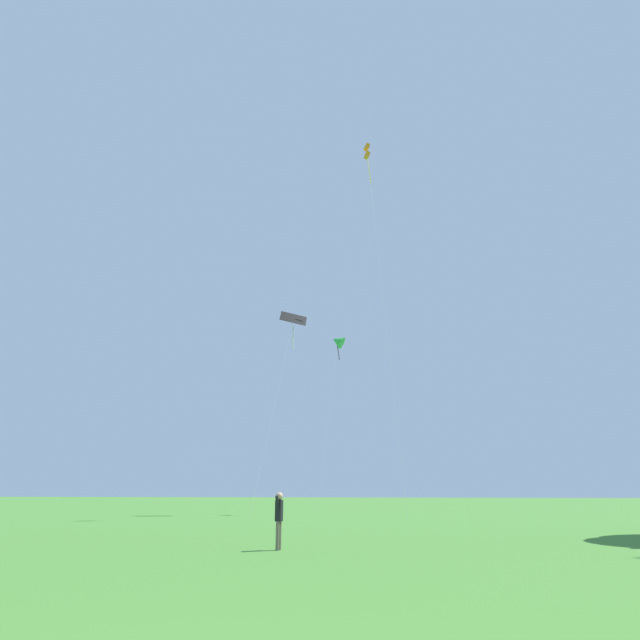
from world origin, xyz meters
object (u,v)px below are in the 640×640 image
(kite_orange_box, at_px, (367,155))
(person_in_blue_jacket, at_px, (279,515))
(kite_black_large, at_px, (293,325))
(kite_green_small, at_px, (337,341))

(kite_orange_box, xyz_separation_m, person_in_blue_jacket, (0.94, -25.33, -27.86))
(kite_black_large, xyz_separation_m, kite_orange_box, (7.23, -2.91, 13.55))
(kite_green_small, relative_size, person_in_blue_jacket, 9.05)
(kite_black_large, xyz_separation_m, kite_green_small, (3.50, 1.80, -1.20))
(kite_black_large, relative_size, kite_orange_box, 0.56)
(kite_black_large, bearing_deg, person_in_blue_jacket, -73.87)
(kite_green_small, height_order, person_in_blue_jacket, kite_green_small)
(kite_green_small, xyz_separation_m, kite_orange_box, (3.73, -4.71, 14.75))
(kite_green_small, distance_m, person_in_blue_jacket, 33.10)
(kite_orange_box, bearing_deg, person_in_blue_jacket, -87.88)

